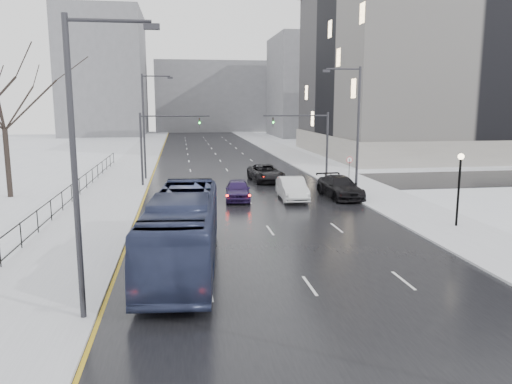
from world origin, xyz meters
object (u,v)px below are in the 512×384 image
lamppost_r_mid (459,179)px  sedan_right_cross (266,173)px  streetlight_l_near (81,156)px  bus (183,230)px  streetlight_l_far (146,121)px  sedan_right_far (340,187)px  streetlight_r_mid (355,126)px  tree_park_e (11,198)px  sedan_center_near (238,190)px  sedan_right_near (292,188)px  mast_signal_right (316,139)px  no_uturn_sign (349,163)px  mast_signal_left (154,140)px

lamppost_r_mid → sedan_right_cross: bearing=112.9°
streetlight_l_near → bus: streetlight_l_near is taller
streetlight_l_far → sedan_right_far: streetlight_l_far is taller
streetlight_r_mid → lamppost_r_mid: bearing=-74.2°
lamppost_r_mid → streetlight_l_far: bearing=131.1°
streetlight_l_near → sedan_right_cross: bearing=69.3°
tree_park_e → bus: tree_park_e is taller
streetlight_r_mid → lamppost_r_mid: (2.83, -10.00, -2.67)m
streetlight_l_near → streetlight_l_far: bearing=90.0°
streetlight_r_mid → sedan_center_near: (-8.96, 0.45, -4.80)m
streetlight_l_far → tree_park_e: bearing=-141.4°
sedan_right_near → sedan_right_far: 3.89m
mast_signal_right → sedan_right_far: size_ratio=1.14×
sedan_right_cross → streetlight_r_mid: bearing=-64.8°
sedan_right_near → sedan_right_cross: size_ratio=0.91×
streetlight_r_mid → no_uturn_sign: bearing=75.5°
sedan_right_near → sedan_right_far: (3.88, 0.27, -0.03)m
streetlight_l_near → mast_signal_right: bearing=61.0°
lamppost_r_mid → sedan_right_cross: (-8.12, 19.22, -2.11)m
streetlight_l_near → mast_signal_left: bearing=88.3°
lamppost_r_mid → streetlight_l_near: bearing=-152.4°
bus → sedan_right_cross: size_ratio=2.10×
streetlight_l_far → lamppost_r_mid: streetlight_l_far is taller
no_uturn_sign → sedan_center_near: (-10.00, -3.55, -1.48)m
streetlight_r_mid → sedan_right_far: size_ratio=1.75×
mast_signal_right → sedan_right_near: bearing=-116.6°
sedan_right_near → sedan_right_far: sedan_right_near is taller
mast_signal_right → bus: mast_signal_right is taller
mast_signal_right → no_uturn_sign: 4.77m
lamppost_r_mid → sedan_right_cross: 20.97m
bus → sedan_center_near: (4.20, 15.17, -0.89)m
no_uturn_sign → streetlight_l_far: bearing=155.3°
mast_signal_left → bus: size_ratio=0.54×
streetlight_l_near → sedan_right_far: streetlight_l_near is taller
lamppost_r_mid → mast_signal_right: 18.41m
sedan_center_near → sedan_right_cross: (3.68, 8.77, 0.01)m
streetlight_l_near → bus: (3.17, 5.28, -3.91)m
streetlight_r_mid → streetlight_l_near: bearing=-129.2°
streetlight_l_far → mast_signal_right: 16.07m
sedan_center_near → tree_park_e: bearing=173.9°
sedan_right_cross → mast_signal_left: bearing=-177.8°
streetlight_r_mid → sedan_right_near: (-4.85, 0.01, -4.72)m
tree_park_e → mast_signal_right: bearing=8.9°
sedan_right_cross → mast_signal_right: bearing=-20.0°
mast_signal_left → streetlight_r_mid: bearing=-27.3°
sedan_right_cross → bus: bearing=-112.8°
streetlight_l_near → streetlight_l_far: size_ratio=1.00×
bus → sedan_right_near: size_ratio=2.31×
no_uturn_sign → sedan_right_near: 7.24m
streetlight_r_mid → sedan_right_cross: streetlight_r_mid is taller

